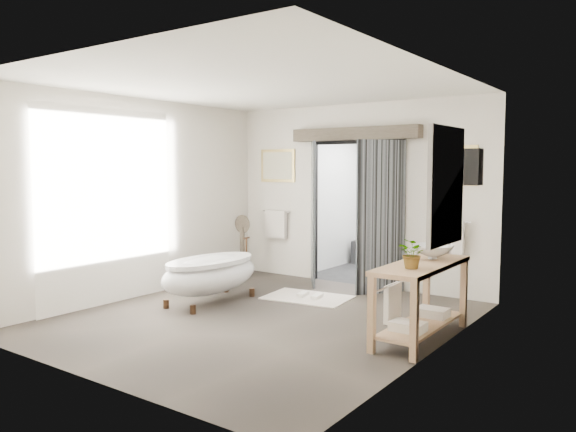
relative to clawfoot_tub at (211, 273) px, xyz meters
The scene contains 13 objects.
ground_plane 1.19m from the clawfoot_tub, 13.38° to the right, with size 5.00×5.00×0.00m, color #51473D.
room_shell 1.83m from the clawfoot_tub, 19.71° to the right, with size 4.52×5.02×2.91m.
shower_room 3.92m from the clawfoot_tub, 73.71° to the left, with size 2.22×2.01×2.51m.
back_wall_dressing 2.60m from the clawfoot_tub, 62.05° to the left, with size 3.82×0.74×2.52m.
clawfoot_tub is the anchor object (origin of this frame).
vanity 3.05m from the clawfoot_tub, ahead, with size 0.57×1.60×0.85m.
pedestal_mirror 1.83m from the clawfoot_tub, 115.86° to the left, with size 0.32×0.21×1.08m.
rug 1.45m from the clawfoot_tub, 45.67° to the left, with size 1.20×0.80×0.01m, color beige.
slippers 1.48m from the clawfoot_tub, 45.78° to the left, with size 0.40×0.28×0.05m.
basin 3.13m from the clawfoot_tub, ahead, with size 0.48×0.48×0.16m, color white.
plant 3.19m from the clawfoot_tub, ahead, with size 0.28×0.25×0.32m, color gray.
soap_bottle_a 2.97m from the clawfoot_tub, ahead, with size 0.09×0.09×0.20m, color gray.
soap_bottle_b 3.15m from the clawfoot_tub, 15.09° to the left, with size 0.12×0.12×0.15m, color gray.
Camera 1 is at (4.29, -5.45, 1.90)m, focal length 35.00 mm.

